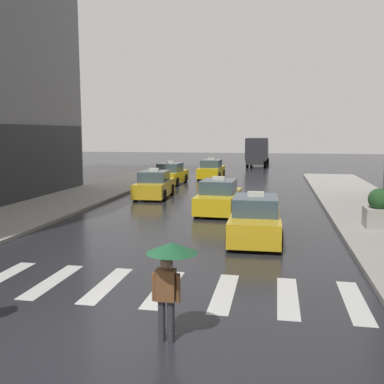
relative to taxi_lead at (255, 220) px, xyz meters
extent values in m
plane|color=#26262B|center=(-2.79, -8.79, -0.72)|extent=(160.00, 160.00, 0.00)
cube|color=silver|center=(-6.65, -5.79, -0.72)|extent=(0.50, 2.80, 0.01)
cube|color=silver|center=(-5.11, -5.79, -0.72)|extent=(0.50, 2.80, 0.01)
cube|color=silver|center=(-3.57, -5.79, -0.72)|extent=(0.50, 2.80, 0.01)
cube|color=silver|center=(-2.02, -5.79, -0.72)|extent=(0.50, 2.80, 0.01)
cube|color=silver|center=(-0.48, -5.79, -0.72)|extent=(0.50, 2.80, 0.01)
cube|color=silver|center=(1.06, -5.79, -0.72)|extent=(0.50, 2.80, 0.01)
cube|color=silver|center=(2.61, -5.79, -0.72)|extent=(0.50, 2.80, 0.01)
cube|color=gold|center=(0.00, 0.02, -0.16)|extent=(1.90, 4.54, 0.84)
cube|color=#384C5B|center=(0.00, -0.08, 0.58)|extent=(1.65, 2.13, 0.64)
cube|color=silver|center=(0.00, -0.08, 0.99)|extent=(0.61, 0.25, 0.18)
cylinder|color=black|center=(-0.88, 1.35, -0.39)|extent=(0.23, 0.66, 0.66)
cylinder|color=black|center=(0.82, 1.39, -0.39)|extent=(0.23, 0.66, 0.66)
cylinder|color=black|center=(-0.83, -1.35, -0.39)|extent=(0.23, 0.66, 0.66)
cylinder|color=black|center=(0.88, -1.31, -0.39)|extent=(0.23, 0.66, 0.66)
cube|color=#F2EAB2|center=(-0.68, 2.28, -0.12)|extent=(0.20, 0.04, 0.14)
cube|color=#F2EAB2|center=(0.58, 2.31, -0.12)|extent=(0.20, 0.04, 0.14)
cube|color=yellow|center=(-2.07, 5.45, -0.16)|extent=(1.94, 4.55, 0.84)
cube|color=#384C5B|center=(-2.07, 5.35, 0.58)|extent=(1.66, 2.15, 0.64)
cube|color=silver|center=(-2.07, 5.35, 0.99)|extent=(0.61, 0.26, 0.18)
cylinder|color=black|center=(-2.88, 6.83, -0.39)|extent=(0.24, 0.67, 0.66)
cylinder|color=black|center=(-1.17, 6.77, -0.39)|extent=(0.24, 0.67, 0.66)
cylinder|color=black|center=(-2.97, 4.13, -0.39)|extent=(0.24, 0.67, 0.66)
cylinder|color=black|center=(-1.26, 4.07, -0.39)|extent=(0.24, 0.67, 0.66)
cube|color=#F2EAB2|center=(-2.63, 7.74, -0.12)|extent=(0.20, 0.05, 0.14)
cube|color=#F2EAB2|center=(-1.37, 7.70, -0.12)|extent=(0.20, 0.05, 0.14)
cube|color=gold|center=(-6.65, 9.84, -0.16)|extent=(2.06, 4.60, 0.84)
cube|color=#384C5B|center=(-6.65, 9.74, 0.58)|extent=(1.72, 2.19, 0.64)
cube|color=silver|center=(-6.65, 9.74, 0.99)|extent=(0.61, 0.27, 0.18)
cylinder|color=black|center=(-7.58, 11.14, -0.39)|extent=(0.26, 0.67, 0.66)
cylinder|color=black|center=(-5.88, 11.23, -0.39)|extent=(0.26, 0.67, 0.66)
cylinder|color=black|center=(-7.43, 8.44, -0.39)|extent=(0.26, 0.67, 0.66)
cylinder|color=black|center=(-5.72, 8.54, -0.39)|extent=(0.26, 0.67, 0.66)
cube|color=#F2EAB2|center=(-7.41, 12.07, -0.12)|extent=(0.20, 0.05, 0.14)
cube|color=#F2EAB2|center=(-6.15, 12.14, -0.12)|extent=(0.20, 0.05, 0.14)
cube|color=yellow|center=(-7.34, 16.91, -0.16)|extent=(1.98, 4.57, 0.84)
cube|color=#384C5B|center=(-7.34, 16.81, 0.58)|extent=(1.68, 2.16, 0.64)
cube|color=silver|center=(-7.34, 16.81, 0.99)|extent=(0.61, 0.26, 0.18)
cylinder|color=black|center=(-8.14, 18.29, -0.39)|extent=(0.25, 0.67, 0.66)
cylinder|color=black|center=(-6.43, 18.23, -0.39)|extent=(0.25, 0.67, 0.66)
cylinder|color=black|center=(-8.25, 15.60, -0.39)|extent=(0.25, 0.67, 0.66)
cylinder|color=black|center=(-6.54, 15.53, -0.39)|extent=(0.25, 0.67, 0.66)
cube|color=#F2EAB2|center=(-7.88, 19.21, -0.12)|extent=(0.20, 0.05, 0.14)
cube|color=#F2EAB2|center=(-6.62, 19.16, -0.12)|extent=(0.20, 0.05, 0.14)
cube|color=yellow|center=(-4.84, 21.69, -0.16)|extent=(1.89, 4.54, 0.84)
cube|color=#384C5B|center=(-4.84, 21.59, 0.58)|extent=(1.64, 2.13, 0.64)
cube|color=silver|center=(-4.84, 21.59, 0.99)|extent=(0.60, 0.25, 0.18)
cylinder|color=black|center=(-5.66, 23.06, -0.39)|extent=(0.23, 0.66, 0.66)
cylinder|color=black|center=(-3.95, 23.02, -0.39)|extent=(0.23, 0.66, 0.66)
cylinder|color=black|center=(-5.72, 20.36, -0.39)|extent=(0.23, 0.66, 0.66)
cylinder|color=black|center=(-4.01, 20.32, -0.39)|extent=(0.23, 0.66, 0.66)
cube|color=#F2EAB2|center=(-5.42, 23.97, -0.12)|extent=(0.20, 0.04, 0.14)
cube|color=#F2EAB2|center=(-4.16, 23.95, -0.12)|extent=(0.20, 0.04, 0.14)
cube|color=#2D2D2D|center=(-1.48, 35.81, -0.07)|extent=(2.08, 6.67, 0.40)
cube|color=silver|center=(-1.34, 39.10, 1.18)|extent=(2.17, 1.89, 2.10)
cube|color=#384C5B|center=(-1.30, 40.02, 1.54)|extent=(1.89, 0.12, 0.95)
cube|color=#2D2D33|center=(-1.52, 34.91, 1.38)|extent=(2.40, 4.89, 2.50)
cylinder|color=black|center=(-2.35, 38.95, -0.27)|extent=(0.32, 0.91, 0.90)
cylinder|color=black|center=(-0.35, 38.86, -0.27)|extent=(0.32, 0.91, 0.90)
cylinder|color=black|center=(-2.54, 34.41, -0.27)|extent=(0.32, 0.91, 0.90)
cylinder|color=black|center=(-0.54, 34.33, -0.27)|extent=(0.32, 0.91, 0.90)
cylinder|color=#333338|center=(-1.35, -8.56, -0.31)|extent=(0.14, 0.14, 0.82)
cylinder|color=#333338|center=(-1.17, -8.56, -0.31)|extent=(0.14, 0.14, 0.82)
cube|color=brown|center=(-1.26, -8.56, 0.40)|extent=(0.36, 0.24, 0.60)
sphere|color=#9E7051|center=(-1.26, -8.56, 0.82)|extent=(0.22, 0.22, 0.22)
cylinder|color=brown|center=(-1.49, -8.56, 0.35)|extent=(0.09, 0.09, 0.55)
cylinder|color=brown|center=(-1.03, -8.56, 0.35)|extent=(0.09, 0.09, 0.55)
cylinder|color=#4C4C4C|center=(-1.14, -8.56, 0.70)|extent=(0.02, 0.02, 1.00)
cone|color=#19512D|center=(-1.14, -8.56, 1.12)|extent=(0.96, 0.96, 0.20)
cube|color=#A8A399|center=(4.81, 2.27, -0.17)|extent=(1.10, 1.10, 0.80)
sphere|color=#234C23|center=(4.81, 2.27, 0.58)|extent=(0.90, 0.90, 0.90)
camera|label=1|loc=(0.71, -16.28, 3.22)|focal=41.31mm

